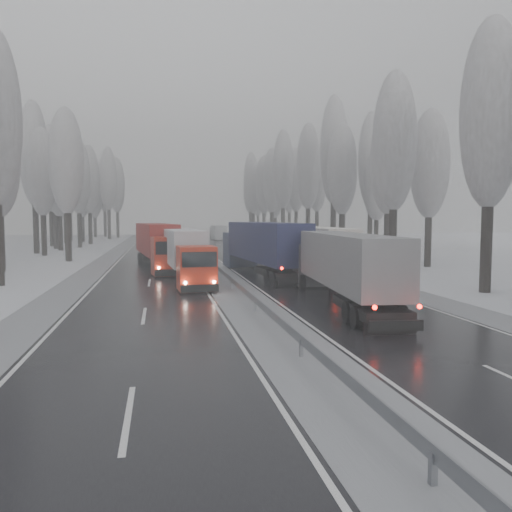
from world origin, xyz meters
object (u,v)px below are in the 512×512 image
object	(u,v)px
truck_cream_box	(315,247)
box_truck_distant	(218,233)
truck_blue_box	(261,245)
truck_red_white	(183,250)
truck_grey_tarp	(341,263)
truck_red_red	(157,242)

from	to	relation	value
truck_cream_box	box_truck_distant	distance (m)	64.29
truck_blue_box	truck_cream_box	xyz separation A→B (m)	(4.39, -0.09, -0.22)
truck_blue_box	truck_cream_box	world-z (taller)	truck_blue_box
truck_cream_box	truck_red_white	bearing A→B (deg)	-174.12
truck_blue_box	truck_grey_tarp	bearing A→B (deg)	-88.74
truck_cream_box	truck_red_white	xyz separation A→B (m)	(-10.45, -0.83, -0.09)
truck_grey_tarp	truck_blue_box	xyz separation A→B (m)	(-1.54, 13.41, 0.26)
box_truck_distant	truck_red_red	world-z (taller)	truck_red_red
truck_cream_box	truck_red_red	size ratio (longest dim) A/B	0.95
truck_blue_box	box_truck_distant	world-z (taller)	truck_blue_box
truck_grey_tarp	box_truck_distant	bearing A→B (deg)	92.99
truck_grey_tarp	truck_red_red	world-z (taller)	truck_red_red
truck_cream_box	box_truck_distant	size ratio (longest dim) A/B	1.84
truck_red_white	truck_red_red	bearing A→B (deg)	98.76
truck_red_red	truck_blue_box	bearing A→B (deg)	-50.93
box_truck_distant	truck_blue_box	bearing A→B (deg)	-95.08
truck_blue_box	truck_red_white	xyz separation A→B (m)	(-6.06, -0.92, -0.30)
truck_red_white	truck_red_red	world-z (taller)	truck_red_red
truck_cream_box	truck_red_red	distance (m)	14.59
truck_red_white	truck_red_red	xyz separation A→B (m)	(-1.94, 8.53, 0.20)
truck_cream_box	truck_red_white	distance (m)	10.48
truck_grey_tarp	truck_red_white	distance (m)	14.62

